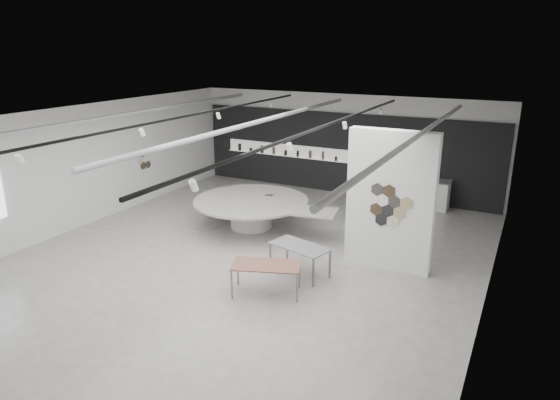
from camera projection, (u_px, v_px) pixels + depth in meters
The scene contains 7 objects.
room at pixel (247, 183), 13.15m from camera, with size 12.02×14.02×3.82m.
back_wall_display at pixel (340, 153), 19.18m from camera, with size 11.80×0.27×3.10m.
partition_column at pixel (390, 201), 12.51m from camera, with size 2.20×0.38×3.60m.
display_island at pixel (253, 209), 15.67m from camera, with size 5.04×4.21×0.92m.
sample_table_wood at pixel (266, 267), 11.46m from camera, with size 1.74×1.28×0.73m.
sample_table_stone at pixel (300, 248), 12.44m from camera, with size 1.64×1.10×0.77m.
kitchen_counter at pixel (423, 193), 17.69m from camera, with size 1.83×0.73×1.43m.
Camera 1 is at (6.50, -10.87, 5.57)m, focal length 32.00 mm.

